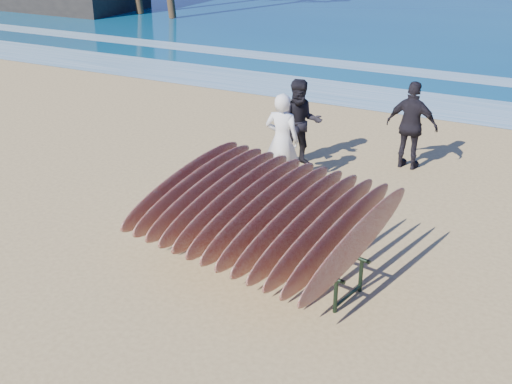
% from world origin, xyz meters
% --- Properties ---
extents(ground, '(120.00, 120.00, 0.00)m').
position_xyz_m(ground, '(0.00, 0.00, 0.00)').
color(ground, tan).
rests_on(ground, ground).
extents(foam_near, '(160.00, 160.00, 0.00)m').
position_xyz_m(foam_near, '(0.00, 10.00, 0.01)').
color(foam_near, white).
rests_on(foam_near, ground).
extents(foam_far, '(160.00, 160.00, 0.00)m').
position_xyz_m(foam_far, '(0.00, 13.50, 0.01)').
color(foam_far, white).
rests_on(foam_far, ground).
extents(surfboard_rack, '(3.64, 3.31, 1.48)m').
position_xyz_m(surfboard_rack, '(0.34, 0.32, 0.91)').
color(surfboard_rack, black).
rests_on(surfboard_rack, ground).
extents(person_white, '(0.69, 0.49, 1.80)m').
position_xyz_m(person_white, '(-0.71, 3.23, 0.90)').
color(person_white, white).
rests_on(person_white, ground).
extents(person_dark_a, '(1.10, 1.04, 1.80)m').
position_xyz_m(person_dark_a, '(-0.81, 4.33, 0.90)').
color(person_dark_a, black).
rests_on(person_dark_a, ground).
extents(person_dark_b, '(1.08, 0.51, 1.79)m').
position_xyz_m(person_dark_b, '(1.21, 5.23, 0.89)').
color(person_dark_b, black).
rests_on(person_dark_b, ground).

